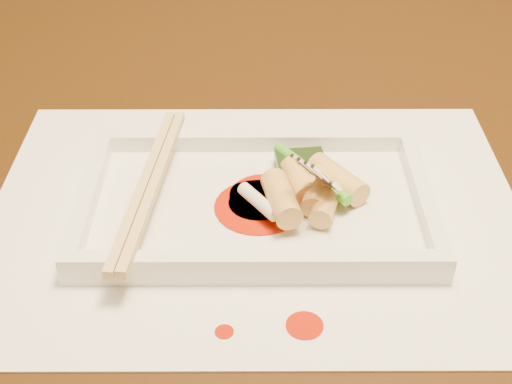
{
  "coord_description": "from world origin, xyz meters",
  "views": [
    {
      "loc": [
        -0.07,
        -0.54,
        1.09
      ],
      "look_at": [
        -0.07,
        -0.12,
        0.77
      ],
      "focal_mm": 50.0,
      "sensor_mm": 36.0,
      "label": 1
    }
  ],
  "objects_px": {
    "table": "(331,217)",
    "fork": "(355,104)",
    "plate_base": "(256,207)",
    "chopstick_a": "(144,184)",
    "placemat": "(256,212)"
  },
  "relations": [
    {
      "from": "table",
      "to": "fork",
      "type": "xyz_separation_m",
      "value": [
        -0.0,
        -0.1,
        0.18
      ]
    },
    {
      "from": "plate_base",
      "to": "table",
      "type": "bearing_deg",
      "value": 58.12
    },
    {
      "from": "chopstick_a",
      "to": "placemat",
      "type": "bearing_deg",
      "value": 0.0
    },
    {
      "from": "placemat",
      "to": "plate_base",
      "type": "bearing_deg",
      "value": 0.0
    },
    {
      "from": "placemat",
      "to": "fork",
      "type": "distance_m",
      "value": 0.11
    },
    {
      "from": "table",
      "to": "placemat",
      "type": "xyz_separation_m",
      "value": [
        -0.07,
        -0.12,
        0.1
      ]
    },
    {
      "from": "table",
      "to": "plate_base",
      "type": "height_order",
      "value": "plate_base"
    },
    {
      "from": "placemat",
      "to": "fork",
      "type": "relative_size",
      "value": 2.86
    },
    {
      "from": "table",
      "to": "chopstick_a",
      "type": "relative_size",
      "value": 7.21
    },
    {
      "from": "fork",
      "to": "chopstick_a",
      "type": "bearing_deg",
      "value": -173.25
    },
    {
      "from": "plate_base",
      "to": "placemat",
      "type": "bearing_deg",
      "value": 0.0
    },
    {
      "from": "table",
      "to": "fork",
      "type": "bearing_deg",
      "value": -92.04
    },
    {
      "from": "placemat",
      "to": "plate_base",
      "type": "distance_m",
      "value": 0.0
    },
    {
      "from": "placemat",
      "to": "chopstick_a",
      "type": "xyz_separation_m",
      "value": [
        -0.08,
        0.0,
        0.03
      ]
    },
    {
      "from": "table",
      "to": "fork",
      "type": "distance_m",
      "value": 0.21
    }
  ]
}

